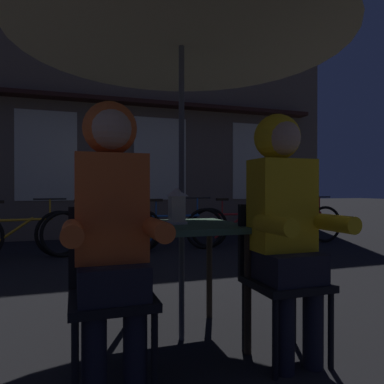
{
  "coord_description": "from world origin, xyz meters",
  "views": [
    {
      "loc": [
        -0.66,
        -2.19,
        0.96
      ],
      "look_at": [
        0.0,
        -0.21,
        0.94
      ],
      "focal_mm": 33.53,
      "sensor_mm": 36.0,
      "label": 1
    }
  ],
  "objects_px": {
    "bicycle_third": "(102,232)",
    "cafe_table": "(182,240)",
    "chair_right": "(279,270)",
    "bicycle_fourth": "(174,228)",
    "person_left_hooded": "(112,213)",
    "bicycle_second": "(19,234)",
    "patio_umbrella": "(182,17)",
    "bicycle_fifth": "(238,226)",
    "chair_left": "(111,284)",
    "bicycle_furthest": "(300,224)",
    "lantern": "(177,205)",
    "person_right_hooded": "(284,209)"
  },
  "relations": [
    {
      "from": "bicycle_fourth",
      "to": "chair_left",
      "type": "bearing_deg",
      "value": -110.14
    },
    {
      "from": "chair_left",
      "to": "chair_right",
      "type": "distance_m",
      "value": 0.96
    },
    {
      "from": "patio_umbrella",
      "to": "bicycle_fifth",
      "type": "bearing_deg",
      "value": 58.96
    },
    {
      "from": "lantern",
      "to": "bicycle_fourth",
      "type": "relative_size",
      "value": 0.14
    },
    {
      "from": "bicycle_second",
      "to": "bicycle_third",
      "type": "height_order",
      "value": "same"
    },
    {
      "from": "bicycle_fourth",
      "to": "bicycle_furthest",
      "type": "bearing_deg",
      "value": 0.19
    },
    {
      "from": "patio_umbrella",
      "to": "bicycle_fourth",
      "type": "xyz_separation_m",
      "value": [
        0.84,
        3.24,
        -1.71
      ]
    },
    {
      "from": "patio_umbrella",
      "to": "bicycle_fourth",
      "type": "bearing_deg",
      "value": 75.4
    },
    {
      "from": "cafe_table",
      "to": "bicycle_second",
      "type": "bearing_deg",
      "value": 113.0
    },
    {
      "from": "bicycle_furthest",
      "to": "chair_right",
      "type": "bearing_deg",
      "value": -126.69
    },
    {
      "from": "bicycle_furthest",
      "to": "bicycle_third",
      "type": "bearing_deg",
      "value": -178.65
    },
    {
      "from": "lantern",
      "to": "bicycle_third",
      "type": "xyz_separation_m",
      "value": [
        -0.23,
        3.18,
        -0.51
      ]
    },
    {
      "from": "bicycle_third",
      "to": "cafe_table",
      "type": "bearing_deg",
      "value": -85.21
    },
    {
      "from": "bicycle_third",
      "to": "bicycle_fourth",
      "type": "bearing_deg",
      "value": 3.8
    },
    {
      "from": "lantern",
      "to": "bicycle_fourth",
      "type": "height_order",
      "value": "lantern"
    },
    {
      "from": "bicycle_second",
      "to": "person_left_hooded",
      "type": "bearing_deg",
      "value": -76.4
    },
    {
      "from": "bicycle_fifth",
      "to": "bicycle_furthest",
      "type": "distance_m",
      "value": 1.2
    },
    {
      "from": "bicycle_fourth",
      "to": "cafe_table",
      "type": "bearing_deg",
      "value": -104.6
    },
    {
      "from": "chair_right",
      "to": "bicycle_third",
      "type": "height_order",
      "value": "chair_right"
    },
    {
      "from": "cafe_table",
      "to": "chair_right",
      "type": "height_order",
      "value": "chair_right"
    },
    {
      "from": "chair_right",
      "to": "bicycle_fourth",
      "type": "bearing_deg",
      "value": 84.23
    },
    {
      "from": "bicycle_third",
      "to": "bicycle_fourth",
      "type": "height_order",
      "value": "same"
    },
    {
      "from": "lantern",
      "to": "bicycle_furthest",
      "type": "relative_size",
      "value": 0.14
    },
    {
      "from": "bicycle_third",
      "to": "person_left_hooded",
      "type": "bearing_deg",
      "value": -93.41
    },
    {
      "from": "lantern",
      "to": "chair_right",
      "type": "height_order",
      "value": "lantern"
    },
    {
      "from": "cafe_table",
      "to": "bicycle_fifth",
      "type": "height_order",
      "value": "bicycle_fifth"
    },
    {
      "from": "bicycle_third",
      "to": "bicycle_furthest",
      "type": "height_order",
      "value": "same"
    },
    {
      "from": "cafe_table",
      "to": "chair_left",
      "type": "height_order",
      "value": "chair_left"
    },
    {
      "from": "person_right_hooded",
      "to": "bicycle_fourth",
      "type": "relative_size",
      "value": 0.83
    },
    {
      "from": "chair_left",
      "to": "person_right_hooded",
      "type": "height_order",
      "value": "person_right_hooded"
    },
    {
      "from": "bicycle_third",
      "to": "bicycle_fifth",
      "type": "distance_m",
      "value": 2.24
    },
    {
      "from": "bicycle_second",
      "to": "cafe_table",
      "type": "bearing_deg",
      "value": -67.0
    },
    {
      "from": "chair_left",
      "to": "bicycle_fourth",
      "type": "bearing_deg",
      "value": 69.86
    },
    {
      "from": "chair_left",
      "to": "bicycle_second",
      "type": "bearing_deg",
      "value": 103.8
    },
    {
      "from": "bicycle_fourth",
      "to": "chair_right",
      "type": "bearing_deg",
      "value": -95.77
    },
    {
      "from": "lantern",
      "to": "bicycle_fourth",
      "type": "xyz_separation_m",
      "value": [
        0.88,
        3.25,
        -0.51
      ]
    },
    {
      "from": "patio_umbrella",
      "to": "bicycle_third",
      "type": "relative_size",
      "value": 1.37
    },
    {
      "from": "patio_umbrella",
      "to": "chair_right",
      "type": "relative_size",
      "value": 2.66
    },
    {
      "from": "cafe_table",
      "to": "bicycle_second",
      "type": "distance_m",
      "value": 3.48
    },
    {
      "from": "chair_left",
      "to": "bicycle_furthest",
      "type": "height_order",
      "value": "chair_left"
    },
    {
      "from": "bicycle_third",
      "to": "bicycle_fourth",
      "type": "distance_m",
      "value": 1.11
    },
    {
      "from": "patio_umbrella",
      "to": "cafe_table",
      "type": "bearing_deg",
      "value": 0.0
    },
    {
      "from": "patio_umbrella",
      "to": "person_right_hooded",
      "type": "bearing_deg",
      "value": -41.57
    },
    {
      "from": "patio_umbrella",
      "to": "bicycle_second",
      "type": "xyz_separation_m",
      "value": [
        -1.35,
        3.19,
        -1.71
      ]
    },
    {
      "from": "bicycle_second",
      "to": "bicycle_fifth",
      "type": "bearing_deg",
      "value": 1.59
    },
    {
      "from": "bicycle_third",
      "to": "bicycle_second",
      "type": "bearing_deg",
      "value": 178.93
    },
    {
      "from": "bicycle_fourth",
      "to": "person_right_hooded",
      "type": "bearing_deg",
      "value": -95.68
    },
    {
      "from": "person_left_hooded",
      "to": "bicycle_second",
      "type": "bearing_deg",
      "value": 103.6
    },
    {
      "from": "chair_right",
      "to": "bicycle_fourth",
      "type": "distance_m",
      "value": 3.63
    },
    {
      "from": "chair_left",
      "to": "person_left_hooded",
      "type": "bearing_deg",
      "value": -90.0
    }
  ]
}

